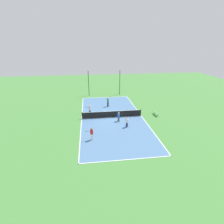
{
  "coord_description": "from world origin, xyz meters",
  "views": [
    {
      "loc": [
        -3.36,
        -25.16,
        11.02
      ],
      "look_at": [
        0.0,
        0.0,
        0.9
      ],
      "focal_mm": 28.0,
      "sensor_mm": 36.0,
      "label": 1
    }
  ],
  "objects_px": {
    "player_coach_red": "(92,133)",
    "player_near_white": "(90,110)",
    "bench": "(156,113)",
    "player_far_white": "(127,122)",
    "fence_post_back_left": "(89,84)",
    "fence_post_back_right": "(120,83)",
    "tennis_ball_far_baseline": "(120,130)",
    "tennis_net": "(112,114)",
    "player_far_green": "(108,101)",
    "tennis_ball_left_sideline": "(133,116)",
    "player_near_blue": "(119,116)",
    "tennis_ball_right_alley": "(125,108)",
    "tennis_ball_midcourt": "(136,113)"
  },
  "relations": [
    {
      "from": "tennis_ball_far_baseline",
      "to": "tennis_ball_midcourt",
      "type": "xyz_separation_m",
      "value": [
        3.79,
        5.51,
        0.0
      ]
    },
    {
      "from": "tennis_ball_far_baseline",
      "to": "fence_post_back_right",
      "type": "distance_m",
      "value": 17.7
    },
    {
      "from": "tennis_ball_far_baseline",
      "to": "player_far_white",
      "type": "bearing_deg",
      "value": 34.15
    },
    {
      "from": "fence_post_back_right",
      "to": "tennis_net",
      "type": "bearing_deg",
      "value": -105.09
    },
    {
      "from": "fence_post_back_left",
      "to": "player_near_white",
      "type": "bearing_deg",
      "value": -89.96
    },
    {
      "from": "player_far_white",
      "to": "tennis_ball_right_alley",
      "type": "relative_size",
      "value": 20.68
    },
    {
      "from": "fence_post_back_left",
      "to": "player_coach_red",
      "type": "bearing_deg",
      "value": -89.69
    },
    {
      "from": "tennis_ball_far_baseline",
      "to": "tennis_ball_right_alley",
      "type": "relative_size",
      "value": 1.0
    },
    {
      "from": "bench",
      "to": "player_near_white",
      "type": "height_order",
      "value": "player_near_white"
    },
    {
      "from": "tennis_net",
      "to": "player_far_white",
      "type": "bearing_deg",
      "value": -66.47
    },
    {
      "from": "player_far_white",
      "to": "player_near_white",
      "type": "relative_size",
      "value": 0.78
    },
    {
      "from": "player_near_blue",
      "to": "fence_post_back_right",
      "type": "xyz_separation_m",
      "value": [
        2.64,
        14.35,
        1.88
      ]
    },
    {
      "from": "tennis_net",
      "to": "tennis_ball_right_alley",
      "type": "xyz_separation_m",
      "value": [
        2.84,
        3.55,
        -0.52
      ]
    },
    {
      "from": "player_coach_red",
      "to": "tennis_ball_right_alley",
      "type": "relative_size",
      "value": 23.3
    },
    {
      "from": "tennis_ball_left_sideline",
      "to": "player_far_green",
      "type": "bearing_deg",
      "value": 122.47
    },
    {
      "from": "tennis_ball_far_baseline",
      "to": "player_near_white",
      "type": "bearing_deg",
      "value": 124.99
    },
    {
      "from": "tennis_net",
      "to": "player_far_white",
      "type": "xyz_separation_m",
      "value": [
        1.61,
        -3.69,
        0.23
      ]
    },
    {
      "from": "player_far_green",
      "to": "tennis_net",
      "type": "bearing_deg",
      "value": 92.78
    },
    {
      "from": "tennis_ball_left_sideline",
      "to": "fence_post_back_right",
      "type": "xyz_separation_m",
      "value": [
        0.13,
        13.01,
        2.67
      ]
    },
    {
      "from": "player_near_blue",
      "to": "tennis_ball_far_baseline",
      "type": "xyz_separation_m",
      "value": [
        -0.37,
        -2.89,
        -0.79
      ]
    },
    {
      "from": "fence_post_back_left",
      "to": "fence_post_back_right",
      "type": "height_order",
      "value": "same"
    },
    {
      "from": "bench",
      "to": "player_near_white",
      "type": "bearing_deg",
      "value": 84.41
    },
    {
      "from": "fence_post_back_left",
      "to": "tennis_ball_right_alley",
      "type": "bearing_deg",
      "value": -55.71
    },
    {
      "from": "bench",
      "to": "player_far_white",
      "type": "distance_m",
      "value": 6.7
    },
    {
      "from": "tennis_net",
      "to": "tennis_ball_far_baseline",
      "type": "height_order",
      "value": "tennis_net"
    },
    {
      "from": "player_coach_red",
      "to": "fence_post_back_right",
      "type": "relative_size",
      "value": 0.29
    },
    {
      "from": "tennis_ball_left_sideline",
      "to": "tennis_ball_right_alley",
      "type": "height_order",
      "value": "same"
    },
    {
      "from": "player_coach_red",
      "to": "player_far_white",
      "type": "bearing_deg",
      "value": -154.11
    },
    {
      "from": "tennis_ball_right_alley",
      "to": "fence_post_back_left",
      "type": "bearing_deg",
      "value": 124.29
    },
    {
      "from": "bench",
      "to": "player_near_blue",
      "type": "xyz_separation_m",
      "value": [
        -6.39,
        -1.59,
        0.46
      ]
    },
    {
      "from": "tennis_net",
      "to": "player_near_white",
      "type": "distance_m",
      "value": 3.62
    },
    {
      "from": "tennis_ball_far_baseline",
      "to": "fence_post_back_right",
      "type": "xyz_separation_m",
      "value": [
        3.01,
        17.24,
        2.67
      ]
    },
    {
      "from": "tennis_net",
      "to": "tennis_ball_far_baseline",
      "type": "relative_size",
      "value": 138.54
    },
    {
      "from": "player_coach_red",
      "to": "player_near_white",
      "type": "distance_m",
      "value": 7.55
    },
    {
      "from": "player_far_green",
      "to": "player_coach_red",
      "type": "distance_m",
      "value": 12.05
    },
    {
      "from": "player_coach_red",
      "to": "fence_post_back_right",
      "type": "bearing_deg",
      "value": -113.27
    },
    {
      "from": "tennis_ball_far_baseline",
      "to": "fence_post_back_left",
      "type": "height_order",
      "value": "fence_post_back_left"
    },
    {
      "from": "player_far_white",
      "to": "fence_post_back_left",
      "type": "relative_size",
      "value": 0.26
    },
    {
      "from": "tennis_ball_left_sideline",
      "to": "tennis_net",
      "type": "bearing_deg",
      "value": 175.51
    },
    {
      "from": "tennis_ball_midcourt",
      "to": "fence_post_back_right",
      "type": "xyz_separation_m",
      "value": [
        -0.79,
        11.74,
        2.67
      ]
    },
    {
      "from": "player_coach_red",
      "to": "tennis_ball_midcourt",
      "type": "height_order",
      "value": "player_coach_red"
    },
    {
      "from": "player_far_green",
      "to": "tennis_ball_left_sideline",
      "type": "distance_m",
      "value": 6.4
    },
    {
      "from": "player_coach_red",
      "to": "tennis_ball_far_baseline",
      "type": "bearing_deg",
      "value": -155.55
    },
    {
      "from": "fence_post_back_right",
      "to": "player_near_blue",
      "type": "bearing_deg",
      "value": -100.42
    },
    {
      "from": "player_near_blue",
      "to": "tennis_ball_midcourt",
      "type": "height_order",
      "value": "player_near_blue"
    },
    {
      "from": "player_far_green",
      "to": "bench",
      "type": "bearing_deg",
      "value": 146.86
    },
    {
      "from": "tennis_ball_right_alley",
      "to": "player_coach_red",
      "type": "bearing_deg",
      "value": -121.53
    },
    {
      "from": "fence_post_back_right",
      "to": "tennis_ball_far_baseline",
      "type": "bearing_deg",
      "value": -99.89
    },
    {
      "from": "bench",
      "to": "tennis_ball_midcourt",
      "type": "height_order",
      "value": "bench"
    },
    {
      "from": "tennis_ball_right_alley",
      "to": "player_near_white",
      "type": "bearing_deg",
      "value": -158.15
    }
  ]
}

